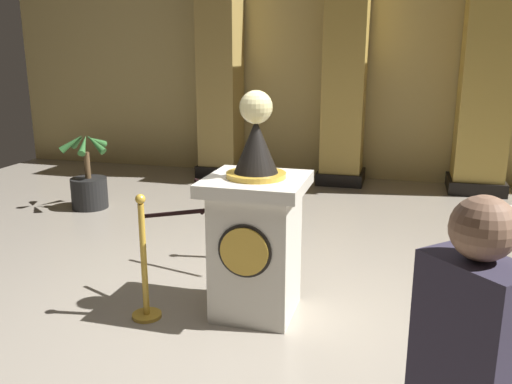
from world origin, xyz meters
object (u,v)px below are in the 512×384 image
object	(u,v)px
stanchion_far	(145,276)
potted_palm_left	(89,185)
stanchion_near	(248,227)
pedestal_clock	(256,230)

from	to	relation	value
stanchion_far	potted_palm_left	bearing A→B (deg)	129.58
stanchion_near	potted_palm_left	distance (m)	2.93
pedestal_clock	potted_palm_left	xyz separation A→B (m)	(-3.05, 2.34, -0.39)
pedestal_clock	stanchion_near	bearing A→B (deg)	109.36
stanchion_near	stanchion_far	world-z (taller)	stanchion_far
pedestal_clock	stanchion_near	xyz separation A→B (m)	(-0.39, 1.11, -0.36)
stanchion_near	potted_palm_left	size ratio (longest dim) A/B	0.94
stanchion_far	potted_palm_left	size ratio (longest dim) A/B	0.97
stanchion_near	stanchion_far	bearing A→B (deg)	-107.03
pedestal_clock	stanchion_far	distance (m)	0.96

